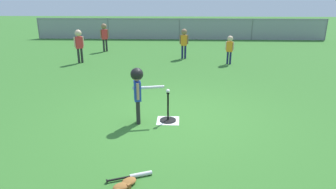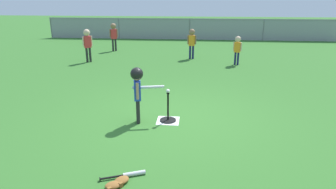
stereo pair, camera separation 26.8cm
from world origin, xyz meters
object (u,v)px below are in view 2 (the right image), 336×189
baseball_on_tee (168,91)px  glove_tossed_aside (121,181)px  batter_child (138,84)px  fielder_near_left (87,41)px  fielder_deep_left (237,47)px  fielder_near_right (114,33)px  batting_tee (168,117)px  fielder_deep_right (192,40)px  spare_bat_silver (129,174)px  glove_by_plate (113,185)px

baseball_on_tee → glove_tossed_aside: bearing=-101.5°
baseball_on_tee → batter_child: (-0.56, -0.12, 0.16)m
fielder_near_left → fielder_deep_left: bearing=0.3°
batter_child → fielder_near_left: size_ratio=0.92×
fielder_near_left → glove_tossed_aside: 7.88m
fielder_near_right → batting_tee: bearing=-67.6°
fielder_near_left → fielder_deep_right: fielder_near_left is taller
baseball_on_tee → fielder_deep_right: bearing=86.7°
fielder_near_right → spare_bat_silver: size_ratio=2.00×
fielder_near_left → fielder_deep_right: 3.90m
baseball_on_tee → glove_by_plate: 2.35m
batter_child → fielder_deep_left: (2.53, 5.29, -0.13)m
fielder_near_left → glove_by_plate: fielder_near_left is taller
batting_tee → glove_by_plate: 2.27m
fielder_deep_right → baseball_on_tee: bearing=-93.3°
batter_child → fielder_deep_right: 6.28m
batting_tee → fielder_deep_right: fielder_deep_right is taller
fielder_near_right → glove_by_plate: (2.58, -9.69, -0.74)m
baseball_on_tee → batter_child: bearing=-167.8°
batter_child → fielder_deep_left: batter_child is taller
baseball_on_tee → spare_bat_silver: size_ratio=0.12×
fielder_near_right → spare_bat_silver: (2.73, -9.42, -0.75)m
batting_tee → fielder_near_right: fielder_near_right is taller
spare_bat_silver → fielder_near_left: bearing=113.5°
baseball_on_tee → fielder_near_left: fielder_near_left is taller
fielder_deep_left → glove_by_plate: (-2.48, -7.38, -0.62)m
baseball_on_tee → spare_bat_silver: 2.06m
fielder_near_left → fielder_deep_left: size_ratio=1.18×
fielder_near_left → fielder_deep_right: (3.79, 0.94, -0.03)m
fielder_near_right → baseball_on_tee: bearing=-67.6°
spare_bat_silver → glove_tossed_aside: size_ratio=2.22×
baseball_on_tee → fielder_near_left: size_ratio=0.06×
fielder_near_right → fielder_deep_right: 3.71m
fielder_deep_right → batter_child: bearing=-98.4°
baseball_on_tee → glove_tossed_aside: 2.22m
glove_by_plate → batting_tee: bearing=77.1°
fielder_deep_right → spare_bat_silver: bearing=-95.0°
baseball_on_tee → fielder_near_right: (-3.09, 7.48, 0.16)m
batting_tee → fielder_near_right: 8.12m
batter_child → glove_by_plate: batter_child is taller
glove_by_plate → glove_tossed_aside: size_ratio=0.99×
baseball_on_tee → fielder_near_right: size_ratio=0.06×
batter_child → fielder_near_right: (-2.52, 7.60, -0.01)m
fielder_near_right → fielder_deep_left: 5.56m
batting_tee → baseball_on_tee: 0.54m
batting_tee → glove_tossed_aside: batting_tee is taller
batting_tee → fielder_near_left: size_ratio=0.49×
fielder_near_right → glove_tossed_aside: (2.66, -9.58, -0.74)m
batting_tee → fielder_deep_left: (1.97, 5.17, 0.57)m
fielder_near_left → spare_bat_silver: fielder_near_left is taller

